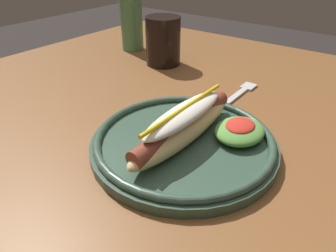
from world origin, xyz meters
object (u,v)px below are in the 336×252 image
Objects in this scene: hot_dog_plate at (187,137)px; soda_cup at (163,41)px; fork at (242,91)px; glass_bottle at (131,15)px.

soda_cup is (0.28, 0.26, 0.04)m from hot_dog_plate.
glass_bottle is (0.08, 0.39, 0.10)m from fork.
fork is at bearing -102.17° from glass_bottle.
fork is at bearing 4.58° from hot_dog_plate.
glass_bottle is (0.32, 0.41, 0.08)m from hot_dog_plate.
soda_cup reaches higher than hot_dog_plate.
hot_dog_plate is at bearing -174.98° from fork.
soda_cup is at bearing 43.07° from hot_dog_plate.
hot_dog_plate is 2.37× the size of fork.
glass_bottle reaches higher than hot_dog_plate.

